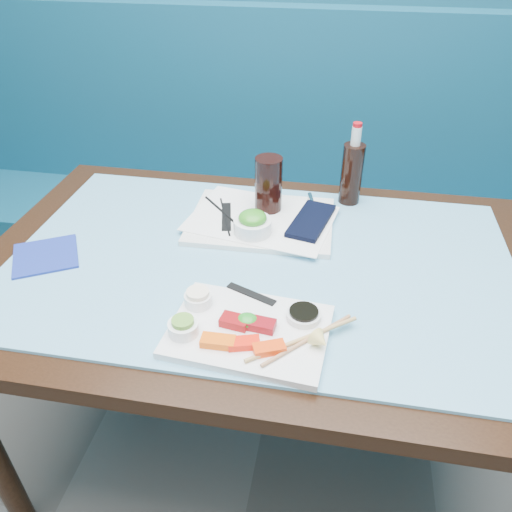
% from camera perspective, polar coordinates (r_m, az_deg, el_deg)
% --- Properties ---
extents(booth_bench, '(3.00, 0.56, 1.17)m').
position_cam_1_polar(booth_bench, '(2.13, 4.29, 4.14)').
color(booth_bench, navy).
rests_on(booth_bench, ground).
extents(dining_table, '(1.40, 0.90, 0.75)m').
position_cam_1_polar(dining_table, '(1.28, 0.44, -3.81)').
color(dining_table, black).
rests_on(dining_table, ground).
extents(glass_top, '(1.22, 0.76, 0.01)m').
position_cam_1_polar(glass_top, '(1.22, 0.46, -0.64)').
color(glass_top, '#67ACCE').
rests_on(glass_top, dining_table).
extents(sashimi_plate, '(0.33, 0.25, 0.02)m').
position_cam_1_polar(sashimi_plate, '(1.02, -0.82, -8.58)').
color(sashimi_plate, white).
rests_on(sashimi_plate, glass_top).
extents(salmon_left, '(0.07, 0.03, 0.02)m').
position_cam_1_polar(salmon_left, '(0.98, -4.37, -9.71)').
color(salmon_left, '#FF5C0A').
rests_on(salmon_left, sashimi_plate).
extents(salmon_mid, '(0.07, 0.05, 0.01)m').
position_cam_1_polar(salmon_mid, '(0.97, -1.39, -9.92)').
color(salmon_mid, '#FF1F0A').
rests_on(salmon_mid, sashimi_plate).
extents(salmon_right, '(0.07, 0.05, 0.01)m').
position_cam_1_polar(salmon_right, '(0.96, 1.51, -10.51)').
color(salmon_right, '#FF3F0A').
rests_on(salmon_right, sashimi_plate).
extents(tuna_left, '(0.06, 0.04, 0.02)m').
position_cam_1_polar(tuna_left, '(1.02, -2.45, -7.47)').
color(tuna_left, maroon).
rests_on(tuna_left, sashimi_plate).
extents(tuna_right, '(0.06, 0.04, 0.02)m').
position_cam_1_polar(tuna_right, '(1.01, 0.64, -7.86)').
color(tuna_right, maroon).
rests_on(tuna_right, sashimi_plate).
extents(seaweed_garnish, '(0.05, 0.05, 0.02)m').
position_cam_1_polar(seaweed_garnish, '(1.01, -1.00, -7.34)').
color(seaweed_garnish, '#208C21').
rests_on(seaweed_garnish, sashimi_plate).
extents(ramekin_wasabi, '(0.08, 0.08, 0.03)m').
position_cam_1_polar(ramekin_wasabi, '(1.01, -8.30, -8.12)').
color(ramekin_wasabi, white).
rests_on(ramekin_wasabi, sashimi_plate).
extents(wasabi_fill, '(0.06, 0.06, 0.01)m').
position_cam_1_polar(wasabi_fill, '(0.99, -8.38, -7.38)').
color(wasabi_fill, '#5D9831').
rests_on(wasabi_fill, ramekin_wasabi).
extents(ramekin_ginger, '(0.08, 0.08, 0.02)m').
position_cam_1_polar(ramekin_ginger, '(1.07, -6.63, -4.93)').
color(ramekin_ginger, white).
rests_on(ramekin_ginger, sashimi_plate).
extents(ginger_fill, '(0.05, 0.05, 0.01)m').
position_cam_1_polar(ginger_fill, '(1.06, -6.69, -4.21)').
color(ginger_fill, white).
rests_on(ginger_fill, ramekin_ginger).
extents(soy_dish, '(0.09, 0.09, 0.01)m').
position_cam_1_polar(soy_dish, '(1.04, 5.46, -6.76)').
color(soy_dish, silver).
rests_on(soy_dish, sashimi_plate).
extents(soy_fill, '(0.06, 0.06, 0.01)m').
position_cam_1_polar(soy_fill, '(1.03, 5.49, -6.35)').
color(soy_fill, black).
rests_on(soy_fill, soy_dish).
extents(lemon_wedge, '(0.05, 0.05, 0.04)m').
position_cam_1_polar(lemon_wedge, '(0.97, 7.40, -9.60)').
color(lemon_wedge, '#FEE078').
rests_on(lemon_wedge, sashimi_plate).
extents(chopstick_sleeve, '(0.12, 0.06, 0.00)m').
position_cam_1_polar(chopstick_sleeve, '(1.09, -0.56, -4.35)').
color(chopstick_sleeve, black).
rests_on(chopstick_sleeve, sashimi_plate).
extents(wooden_chopstick_a, '(0.21, 0.16, 0.01)m').
position_cam_1_polar(wooden_chopstick_a, '(0.99, 5.36, -9.40)').
color(wooden_chopstick_a, tan).
rests_on(wooden_chopstick_a, sashimi_plate).
extents(wooden_chopstick_b, '(0.16, 0.17, 0.01)m').
position_cam_1_polar(wooden_chopstick_b, '(0.99, 5.94, -9.48)').
color(wooden_chopstick_b, '#AC7750').
rests_on(wooden_chopstick_b, sashimi_plate).
extents(serving_tray, '(0.39, 0.30, 0.01)m').
position_cam_1_polar(serving_tray, '(1.36, 0.61, 4.04)').
color(serving_tray, white).
rests_on(serving_tray, glass_top).
extents(paper_placemat, '(0.42, 0.33, 0.00)m').
position_cam_1_polar(paper_placemat, '(1.36, 0.61, 4.33)').
color(paper_placemat, white).
rests_on(paper_placemat, serving_tray).
extents(seaweed_bowl, '(0.11, 0.11, 0.04)m').
position_cam_1_polar(seaweed_bowl, '(1.29, -0.39, 3.40)').
color(seaweed_bowl, white).
rests_on(seaweed_bowl, serving_tray).
extents(seaweed_salad, '(0.08, 0.08, 0.04)m').
position_cam_1_polar(seaweed_salad, '(1.27, -0.39, 4.40)').
color(seaweed_salad, '#338F21').
rests_on(seaweed_salad, seaweed_bowl).
extents(cola_glass, '(0.09, 0.09, 0.15)m').
position_cam_1_polar(cola_glass, '(1.37, 1.44, 8.18)').
color(cola_glass, black).
rests_on(cola_glass, serving_tray).
extents(navy_pouch, '(0.12, 0.21, 0.01)m').
position_cam_1_polar(navy_pouch, '(1.34, 6.31, 4.02)').
color(navy_pouch, black).
rests_on(navy_pouch, serving_tray).
extents(fork, '(0.04, 0.10, 0.01)m').
position_cam_1_polar(fork, '(1.43, 6.44, 6.13)').
color(fork, silver).
rests_on(fork, serving_tray).
extents(black_chopstick_a, '(0.07, 0.19, 0.01)m').
position_cam_1_polar(black_chopstick_a, '(1.37, -3.57, 4.55)').
color(black_chopstick_a, black).
rests_on(black_chopstick_a, serving_tray).
extents(black_chopstick_b, '(0.18, 0.19, 0.01)m').
position_cam_1_polar(black_chopstick_b, '(1.36, -3.24, 4.54)').
color(black_chopstick_b, black).
rests_on(black_chopstick_b, serving_tray).
extents(tray_sleeve, '(0.06, 0.15, 0.00)m').
position_cam_1_polar(tray_sleeve, '(1.37, -3.40, 4.51)').
color(tray_sleeve, black).
rests_on(tray_sleeve, serving_tray).
extents(cola_bottle_body, '(0.07, 0.07, 0.17)m').
position_cam_1_polar(cola_bottle_body, '(1.46, 10.87, 9.18)').
color(cola_bottle_body, black).
rests_on(cola_bottle_body, glass_top).
extents(cola_bottle_neck, '(0.03, 0.03, 0.05)m').
position_cam_1_polar(cola_bottle_neck, '(1.41, 11.38, 13.31)').
color(cola_bottle_neck, silver).
rests_on(cola_bottle_neck, cola_bottle_body).
extents(cola_bottle_cap, '(0.03, 0.03, 0.01)m').
position_cam_1_polar(cola_bottle_cap, '(1.40, 11.54, 14.49)').
color(cola_bottle_cap, red).
rests_on(cola_bottle_cap, cola_bottle_neck).
extents(blue_napkin, '(0.20, 0.20, 0.01)m').
position_cam_1_polar(blue_napkin, '(1.34, -22.92, 0.02)').
color(blue_napkin, navy).
rests_on(blue_napkin, glass_top).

